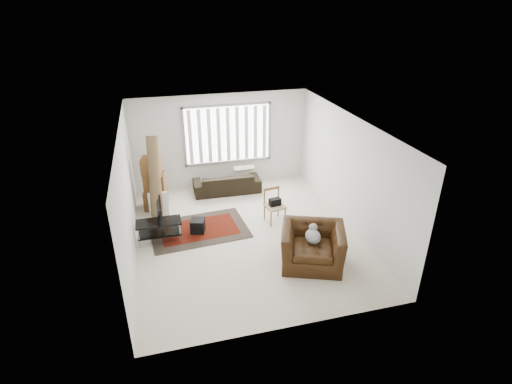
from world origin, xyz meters
TOP-DOWN VIEW (x-y plane):
  - room at (0.03, 0.51)m, footprint 6.00×6.02m
  - persian_rug at (-1.03, 0.55)m, footprint 2.39×1.70m
  - tv_stand at (-1.95, 0.31)m, footprint 1.01×0.45m
  - tv at (-1.95, 0.31)m, footprint 0.11×0.82m
  - subwoofer at (-1.06, 0.45)m, footprint 0.39×0.39m
  - moving_boxes at (-1.96, 1.98)m, footprint 0.65×0.61m
  - white_flatpack at (-1.91, 1.54)m, footprint 0.50×0.17m
  - rolled_rug at (-1.93, 1.72)m, footprint 0.43×0.93m
  - sofa at (0.03, 2.45)m, footprint 1.91×0.86m
  - side_chair at (0.85, 0.50)m, footprint 0.52×0.52m
  - armchair at (1.09, -1.38)m, footprint 1.59×1.50m

SIDE VIEW (x-z plane):
  - persian_rug at x=-1.03m, z-range 0.00..0.02m
  - subwoofer at x=-1.06m, z-range 0.02..0.34m
  - white_flatpack at x=-1.91m, z-range 0.00..0.63m
  - tv_stand at x=-1.95m, z-range 0.11..0.62m
  - sofa at x=0.03m, z-range 0.00..0.73m
  - side_chair at x=0.85m, z-range 0.05..0.89m
  - armchair at x=1.09m, z-range 0.00..0.95m
  - moving_boxes at x=-1.96m, z-range -0.05..1.36m
  - tv at x=-1.95m, z-range 0.50..0.97m
  - rolled_rug at x=-1.93m, z-range 0.00..2.02m
  - room at x=0.03m, z-range 0.40..3.11m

